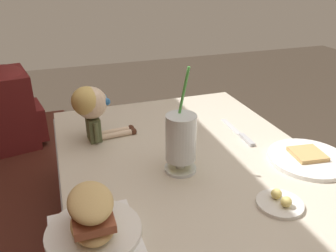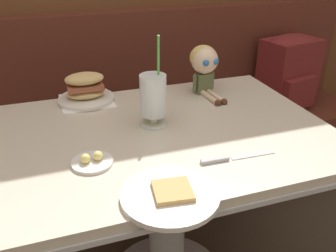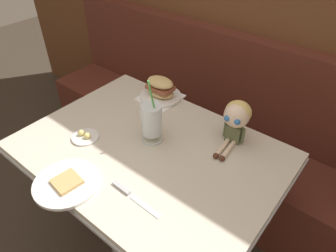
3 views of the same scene
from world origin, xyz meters
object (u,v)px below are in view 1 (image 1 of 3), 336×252
object	(u,v)px
butter_knife	(242,136)
milkshake_glass	(181,141)
backpack	(11,105)
sandwich_plate	(92,219)
toast_plate	(308,158)
seated_doll	(91,106)
butter_saucer	(280,202)

from	to	relation	value
butter_knife	milkshake_glass	bearing A→B (deg)	114.58
backpack	sandwich_plate	bearing A→B (deg)	-166.98
toast_plate	milkshake_glass	distance (m)	0.42
backpack	milkshake_glass	bearing A→B (deg)	-150.06
toast_plate	milkshake_glass	world-z (taller)	milkshake_glass
backpack	seated_doll	bearing A→B (deg)	-153.70
sandwich_plate	backpack	world-z (taller)	sandwich_plate
milkshake_glass	seated_doll	world-z (taller)	milkshake_glass
milkshake_glass	seated_doll	distance (m)	0.36
butter_knife	seated_doll	xyz separation A→B (m)	(0.15, 0.51, 0.12)
toast_plate	sandwich_plate	bearing A→B (deg)	99.29
butter_saucer	backpack	size ratio (longest dim) A/B	0.30
sandwich_plate	seated_doll	xyz separation A→B (m)	(0.47, -0.07, 0.08)
toast_plate	sandwich_plate	xyz separation A→B (m)	(-0.11, 0.69, 0.04)
sandwich_plate	butter_saucer	size ratio (longest dim) A/B	1.83
toast_plate	butter_knife	bearing A→B (deg)	28.44
milkshake_glass	seated_doll	size ratio (longest dim) A/B	1.41
butter_saucer	backpack	bearing A→B (deg)	31.54
milkshake_glass	butter_knife	world-z (taller)	milkshake_glass
toast_plate	butter_saucer	world-z (taller)	butter_saucer
butter_saucer	seated_doll	xyz separation A→B (m)	(0.52, 0.40, 0.12)
toast_plate	seated_doll	world-z (taller)	seated_doll
butter_knife	seated_doll	world-z (taller)	seated_doll
backpack	toast_plate	bearing A→B (deg)	-137.36
toast_plate	butter_saucer	bearing A→B (deg)	126.33
toast_plate	butter_knife	world-z (taller)	toast_plate
sandwich_plate	backpack	distance (m)	1.18
seated_doll	backpack	world-z (taller)	seated_doll
toast_plate	butter_saucer	size ratio (longest dim) A/B	2.08
seated_doll	sandwich_plate	bearing A→B (deg)	171.98
butter_saucer	seated_doll	size ratio (longest dim) A/B	0.54
toast_plate	milkshake_glass	xyz separation A→B (m)	(0.08, 0.40, 0.09)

